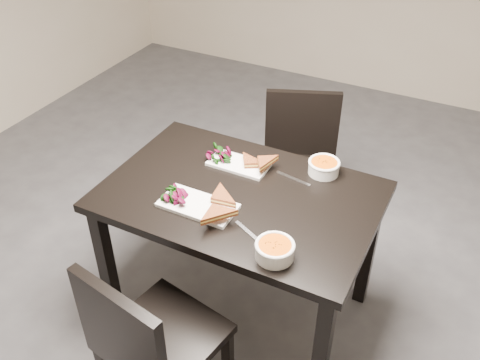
# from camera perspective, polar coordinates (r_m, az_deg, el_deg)

# --- Properties ---
(ground) EXTENTS (5.00, 5.00, 0.00)m
(ground) POSITION_cam_1_polar(r_m,az_deg,el_deg) (3.02, 2.76, -9.73)
(ground) COLOR #47474C
(ground) RESTS_ON ground
(table) EXTENTS (1.20, 0.80, 0.75)m
(table) POSITION_cam_1_polar(r_m,az_deg,el_deg) (2.39, 0.00, -3.27)
(table) COLOR black
(table) RESTS_ON ground
(chair_near) EXTENTS (0.49, 0.49, 0.85)m
(chair_near) POSITION_cam_1_polar(r_m,az_deg,el_deg) (2.13, -9.91, -16.74)
(chair_near) COLOR black
(chair_near) RESTS_ON ground
(chair_far) EXTENTS (0.55, 0.55, 0.85)m
(chair_far) POSITION_cam_1_polar(r_m,az_deg,el_deg) (3.04, 6.52, 2.34)
(chair_far) COLOR black
(chair_far) RESTS_ON ground
(plate_near) EXTENTS (0.33, 0.16, 0.02)m
(plate_near) POSITION_cam_1_polar(r_m,az_deg,el_deg) (2.25, -4.57, -2.76)
(plate_near) COLOR white
(plate_near) RESTS_ON table
(sandwich_near) EXTENTS (0.18, 0.14, 0.05)m
(sandwich_near) POSITION_cam_1_polar(r_m,az_deg,el_deg) (2.21, -2.96, -2.32)
(sandwich_near) COLOR brown
(sandwich_near) RESTS_ON plate_near
(salad_near) EXTENTS (0.10, 0.09, 0.05)m
(salad_near) POSITION_cam_1_polar(r_m,az_deg,el_deg) (2.27, -6.77, -1.42)
(salad_near) COLOR black
(salad_near) RESTS_ON plate_near
(soup_bowl_near) EXTENTS (0.15, 0.15, 0.07)m
(soup_bowl_near) POSITION_cam_1_polar(r_m,az_deg,el_deg) (2.00, 3.78, -7.50)
(soup_bowl_near) COLOR white
(soup_bowl_near) RESTS_ON table
(cutlery_near) EXTENTS (0.17, 0.09, 0.00)m
(cutlery_near) POSITION_cam_1_polar(r_m,az_deg,el_deg) (2.12, 1.07, -5.77)
(cutlery_near) COLOR silver
(cutlery_near) RESTS_ON table
(plate_far) EXTENTS (0.28, 0.14, 0.01)m
(plate_far) POSITION_cam_1_polar(r_m,az_deg,el_deg) (2.49, -0.15, 1.71)
(plate_far) COLOR white
(plate_far) RESTS_ON table
(sandwich_far) EXTENTS (0.18, 0.16, 0.05)m
(sandwich_far) POSITION_cam_1_polar(r_m,az_deg,el_deg) (2.44, 1.04, 1.73)
(sandwich_far) COLOR brown
(sandwich_far) RESTS_ON plate_far
(salad_far) EXTENTS (0.09, 0.08, 0.04)m
(salad_far) POSITION_cam_1_polar(r_m,az_deg,el_deg) (2.52, -2.18, 2.80)
(salad_far) COLOR black
(salad_far) RESTS_ON plate_far
(soup_bowl_far) EXTENTS (0.15, 0.15, 0.07)m
(soup_bowl_far) POSITION_cam_1_polar(r_m,az_deg,el_deg) (2.45, 9.05, 1.47)
(soup_bowl_far) COLOR white
(soup_bowl_far) RESTS_ON table
(cutlery_far) EXTENTS (0.18, 0.05, 0.00)m
(cutlery_far) POSITION_cam_1_polar(r_m,az_deg,el_deg) (2.42, 5.76, 0.16)
(cutlery_far) COLOR silver
(cutlery_far) RESTS_ON table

